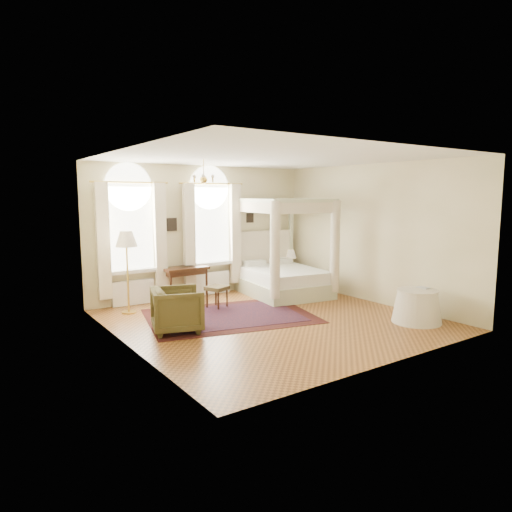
{
  "coord_description": "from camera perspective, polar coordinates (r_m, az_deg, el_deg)",
  "views": [
    {
      "loc": [
        -5.46,
        -7.36,
        2.56
      ],
      "look_at": [
        -0.12,
        0.4,
        1.3
      ],
      "focal_mm": 32.0,
      "sensor_mm": 36.0,
      "label": 1
    }
  ],
  "objects": [
    {
      "name": "nightstand_lamp",
      "position": [
        13.01,
        4.38,
        0.13
      ],
      "size": [
        0.31,
        0.31,
        0.45
      ],
      "color": "gold",
      "rests_on": "nightstand"
    },
    {
      "name": "armchair",
      "position": [
        8.77,
        -9.82,
        -6.63
      ],
      "size": [
        1.14,
        1.13,
        0.84
      ],
      "primitive_type": "imported",
      "rotation": [
        0.0,
        0.0,
        1.27
      ],
      "color": "#40391B",
      "rests_on": "ground"
    },
    {
      "name": "book",
      "position": [
        9.89,
        19.88,
        -3.8
      ],
      "size": [
        0.19,
        0.25,
        0.02
      ],
      "primitive_type": "imported",
      "rotation": [
        0.0,
        0.0,
        -0.05
      ],
      "color": "black",
      "rests_on": "side_table"
    },
    {
      "name": "chandelier",
      "position": [
        9.71,
        -6.57,
        9.61
      ],
      "size": [
        0.51,
        0.45,
        0.5
      ],
      "color": "gold",
      "rests_on": "room_walls"
    },
    {
      "name": "wall_pictures",
      "position": [
        11.75,
        -6.3,
        4.3
      ],
      "size": [
        2.54,
        0.03,
        0.39
      ],
      "color": "black",
      "rests_on": "room_walls"
    },
    {
      "name": "ground",
      "position": [
        9.52,
        1.98,
        -8.0
      ],
      "size": [
        6.0,
        6.0,
        0.0
      ],
      "primitive_type": "plane",
      "color": "#9C622D",
      "rests_on": "ground"
    },
    {
      "name": "stool",
      "position": [
        10.48,
        -4.9,
        -4.22
      ],
      "size": [
        0.56,
        0.56,
        0.5
      ],
      "color": "#3E331A",
      "rests_on": "ground"
    },
    {
      "name": "window_left",
      "position": [
        10.89,
        -15.28,
        1.69
      ],
      "size": [
        1.62,
        0.27,
        3.29
      ],
      "color": "white",
      "rests_on": "room_walls"
    },
    {
      "name": "floor_lamp",
      "position": [
        10.18,
        -15.89,
        1.54
      ],
      "size": [
        0.46,
        0.46,
        1.8
      ],
      "color": "gold",
      "rests_on": "ground"
    },
    {
      "name": "oriental_rug",
      "position": [
        9.82,
        -3.27,
        -7.48
      ],
      "size": [
        3.91,
        3.2,
        0.01
      ],
      "color": "#431510",
      "rests_on": "ground"
    },
    {
      "name": "window_right",
      "position": [
        11.75,
        -5.57,
        2.34
      ],
      "size": [
        1.62,
        0.27,
        3.29
      ],
      "color": "white",
      "rests_on": "room_walls"
    },
    {
      "name": "coffee_table",
      "position": [
        8.98,
        -9.81,
        -6.58
      ],
      "size": [
        0.68,
        0.54,
        0.42
      ],
      "color": "silver",
      "rests_on": "ground"
    },
    {
      "name": "side_table",
      "position": [
        9.82,
        19.47,
        -5.96
      ],
      "size": [
        0.98,
        0.98,
        0.67
      ],
      "color": "silver",
      "rests_on": "ground"
    },
    {
      "name": "canopy_bed",
      "position": [
        11.78,
        3.49,
        -2.17
      ],
      "size": [
        2.16,
        2.52,
        2.47
      ],
      "color": "#B7BB98",
      "rests_on": "ground"
    },
    {
      "name": "writing_desk",
      "position": [
        11.31,
        -8.88,
        -1.95
      ],
      "size": [
        1.1,
        0.59,
        0.82
      ],
      "color": "#381E0F",
      "rests_on": "ground"
    },
    {
      "name": "nightstand",
      "position": [
        13.08,
        4.04,
        -2.42
      ],
      "size": [
        0.44,
        0.4,
        0.57
      ],
      "primitive_type": "cube",
      "rotation": [
        0.0,
        0.0,
        -0.11
      ],
      "color": "#381E0F",
      "rests_on": "ground"
    },
    {
      "name": "laptop",
      "position": [
        11.33,
        -8.83,
        -1.25
      ],
      "size": [
        0.38,
        0.25,
        0.03
      ],
      "primitive_type": "imported",
      "rotation": [
        0.0,
        0.0,
        3.18
      ],
      "color": "black",
      "rests_on": "writing_desk"
    },
    {
      "name": "room_walls",
      "position": [
        9.19,
        2.04,
        3.99
      ],
      "size": [
        6.0,
        6.0,
        6.0
      ],
      "color": "#F8E8BD",
      "rests_on": "ground"
    }
  ]
}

